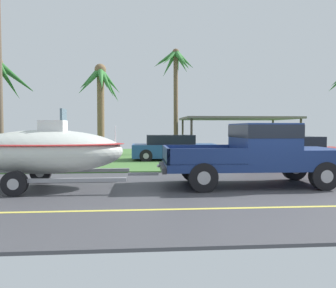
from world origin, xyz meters
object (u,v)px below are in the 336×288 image
at_px(parked_sedan_far, 173,148).
at_px(palm_tree_near_right, 176,70).
at_px(parked_sedan_near, 291,153).
at_px(boat_on_trailer, 45,151).
at_px(pickup_truck_towing, 261,151).
at_px(palm_tree_mid, 100,89).
at_px(carport_awning, 237,119).

relative_size(parked_sedan_far, palm_tree_near_right, 0.65).
xyz_separation_m(parked_sedan_near, parked_sedan_far, (-4.82, 3.62, -0.00)).
xyz_separation_m(parked_sedan_near, palm_tree_near_right, (-4.29, 7.73, 4.90)).
height_order(boat_on_trailer, parked_sedan_near, boat_on_trailer).
relative_size(pickup_truck_towing, palm_tree_mid, 1.03).
bearing_deg(palm_tree_mid, carport_awning, 21.93).
distance_m(pickup_truck_towing, parked_sedan_near, 5.02).
height_order(pickup_truck_towing, carport_awning, carport_awning).
bearing_deg(palm_tree_near_right, parked_sedan_far, -97.43).
bearing_deg(pickup_truck_towing, parked_sedan_near, 55.19).
bearing_deg(parked_sedan_far, palm_tree_near_right, 82.57).
bearing_deg(boat_on_trailer, palm_tree_mid, 87.00).
bearing_deg(carport_awning, pickup_truck_towing, -103.05).
relative_size(pickup_truck_towing, parked_sedan_far, 1.22).
height_order(parked_sedan_far, carport_awning, carport_awning).
distance_m(parked_sedan_near, palm_tree_near_right, 10.10).
relative_size(pickup_truck_towing, carport_awning, 0.73).
bearing_deg(carport_awning, parked_sedan_far, -136.04).
height_order(pickup_truck_towing, parked_sedan_near, pickup_truck_towing).
relative_size(parked_sedan_far, palm_tree_mid, 0.84).
height_order(pickup_truck_towing, palm_tree_mid, palm_tree_mid).
height_order(pickup_truck_towing, palm_tree_near_right, palm_tree_near_right).
xyz_separation_m(boat_on_trailer, palm_tree_mid, (0.46, 8.85, 2.84)).
xyz_separation_m(boat_on_trailer, parked_sedan_far, (4.44, 7.73, -0.40)).
bearing_deg(palm_tree_near_right, boat_on_trailer, -112.79).
xyz_separation_m(pickup_truck_towing, palm_tree_near_right, (-1.43, 11.84, 4.53)).
height_order(carport_awning, palm_tree_near_right, palm_tree_near_right).
relative_size(boat_on_trailer, parked_sedan_far, 1.29).
bearing_deg(boat_on_trailer, parked_sedan_near, 23.95).
height_order(parked_sedan_far, palm_tree_mid, palm_tree_mid).
bearing_deg(parked_sedan_near, palm_tree_near_right, 119.02).
xyz_separation_m(boat_on_trailer, parked_sedan_near, (9.26, 4.11, -0.40)).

